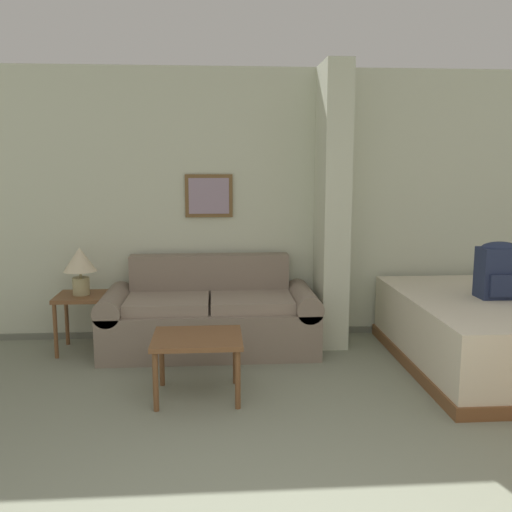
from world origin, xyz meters
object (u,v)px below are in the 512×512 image
Objects in this scene: couch at (210,316)px; coffee_table at (197,344)px; table_lamp at (80,264)px; backpack at (499,269)px; bed at (492,332)px.

couch is 1.10m from coffee_table.
couch is at bearing -1.54° from table_lamp.
couch reaches higher than coffee_table.
table_lamp reaches higher than coffee_table.
backpack is at bearing 10.67° from coffee_table.
backpack is at bearing -0.03° from bed.
table_lamp is (-1.16, 0.03, 0.50)m from couch.
coffee_table is at bearing -94.29° from couch.
bed is (3.53, -0.66, -0.51)m from table_lamp.
coffee_table is 1.61m from table_lamp.
couch reaches higher than bed.
coffee_table is at bearing -169.24° from bed.
bed is (2.37, -0.63, -0.01)m from couch.
coffee_table is 1.37× the size of backpack.
bed reaches higher than coffee_table.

